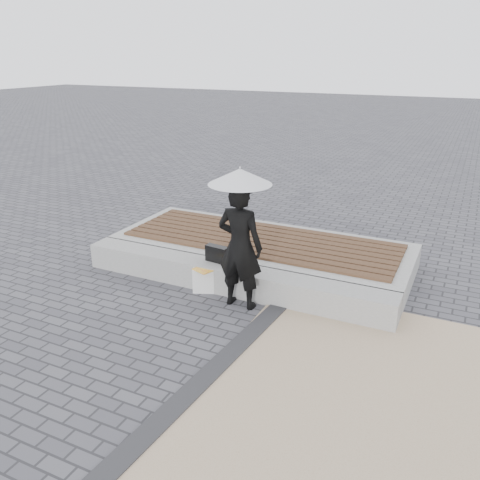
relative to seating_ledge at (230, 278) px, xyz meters
name	(u,v)px	position (x,y,z in m)	size (l,w,h in m)	color
ground	(173,341)	(0.00, -1.60, -0.20)	(80.00, 80.00, 0.00)	#4D4D52
terrazzo_zone	(439,449)	(3.20, -2.10, -0.19)	(5.00, 5.00, 0.02)	tan
edging_band	(206,378)	(0.75, -2.10, -0.18)	(0.25, 5.20, 0.04)	#2B2B2D
seating_ledge	(230,278)	(0.00, 0.00, 0.00)	(5.00, 0.45, 0.40)	#A4A39E
timber_platform	(261,251)	(0.00, 1.20, 0.00)	(5.00, 2.00, 0.40)	#ADAEA8
timber_decking	(261,240)	(0.00, 1.20, 0.22)	(4.60, 1.60, 0.04)	brown
woman	(240,247)	(0.34, -0.36, 0.70)	(0.66, 0.43, 1.81)	black
parasol	(240,177)	(0.34, -0.36, 1.69)	(0.86, 0.86, 1.09)	silver
handbag	(217,254)	(-0.26, 0.07, 0.33)	(0.36, 0.13, 0.26)	black
canvas_tote	(205,280)	(-0.32, -0.21, -0.01)	(0.36, 0.15, 0.38)	silver
magazine	(203,270)	(-0.32, -0.26, 0.18)	(0.29, 0.21, 0.01)	#D5462A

